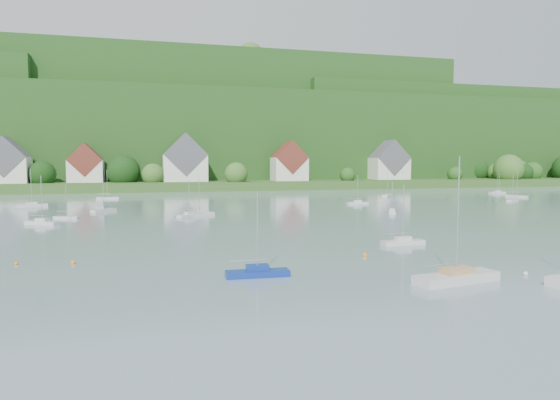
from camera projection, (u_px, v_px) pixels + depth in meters
name	position (u px, v px, depth m)	size (l,w,h in m)	color
far_shore_strip	(170.00, 184.00, 198.19)	(600.00, 60.00, 3.00)	#305921
forested_ridge	(164.00, 138.00, 262.78)	(620.00, 181.22, 69.89)	#1A4315
village_building_0	(7.00, 164.00, 170.97)	(14.00, 10.40, 16.00)	silver
village_building_1	(86.00, 166.00, 179.36)	(12.00, 9.36, 14.00)	silver
village_building_2	(185.00, 162.00, 187.25)	(16.00, 11.44, 18.00)	silver
village_building_3	(289.00, 164.00, 195.63)	(13.00, 10.40, 15.50)	silver
village_building_4	(389.00, 164.00, 211.01)	(15.00, 10.40, 16.50)	silver
near_sailboat_1	(257.00, 272.00, 43.97)	(5.66, 1.78, 7.56)	navy
near_sailboat_2	(456.00, 276.00, 41.78)	(8.07, 3.61, 10.53)	silver
near_sailboat_3	(403.00, 241.00, 61.05)	(5.52, 1.84, 7.35)	silver
mooring_buoy_1	(526.00, 275.00, 44.59)	(0.44, 0.44, 0.44)	silver
mooring_buoy_2	(365.00, 256.00, 53.46)	(0.50, 0.50, 0.50)	orange
mooring_buoy_3	(16.00, 265.00, 49.16)	(0.38, 0.38, 0.38)	orange
mooring_buoy_5	(73.00, 264.00, 49.57)	(0.47, 0.47, 0.47)	orange
far_sailboat_cluster	(221.00, 204.00, 117.45)	(189.29, 61.13, 8.71)	silver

